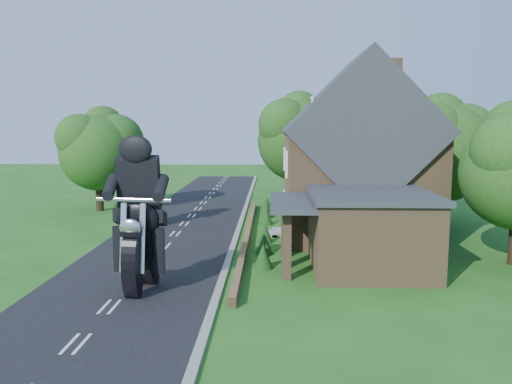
{
  "coord_description": "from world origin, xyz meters",
  "views": [
    {
      "loc": [
        5.67,
        -22.59,
        6.27
      ],
      "look_at": [
        4.82,
        3.8,
        2.8
      ],
      "focal_mm": 35.0,
      "sensor_mm": 36.0,
      "label": 1
    }
  ],
  "objects_px": {
    "motorcycle_follow": "(140,214)",
    "house": "(356,161)",
    "annex": "(367,229)",
    "motorcycle_lead": "(141,269)",
    "garden_wall": "(247,235)"
  },
  "relations": [
    {
      "from": "house",
      "to": "motorcycle_follow",
      "type": "relative_size",
      "value": 5.76
    },
    {
      "from": "house",
      "to": "motorcycle_follow",
      "type": "height_order",
      "value": "house"
    },
    {
      "from": "house",
      "to": "annex",
      "type": "relative_size",
      "value": 1.45
    },
    {
      "from": "motorcycle_follow",
      "to": "house",
      "type": "bearing_deg",
      "value": -162.03
    },
    {
      "from": "garden_wall",
      "to": "motorcycle_follow",
      "type": "xyz_separation_m",
      "value": [
        -6.88,
        2.88,
        0.63
      ]
    },
    {
      "from": "garden_wall",
      "to": "motorcycle_lead",
      "type": "distance_m",
      "value": 10.0
    },
    {
      "from": "motorcycle_lead",
      "to": "garden_wall",
      "type": "bearing_deg",
      "value": -103.57
    },
    {
      "from": "annex",
      "to": "motorcycle_follow",
      "type": "distance_m",
      "value": 15.2
    },
    {
      "from": "annex",
      "to": "motorcycle_lead",
      "type": "relative_size",
      "value": 3.68
    },
    {
      "from": "garden_wall",
      "to": "motorcycle_follow",
      "type": "bearing_deg",
      "value": 157.3
    },
    {
      "from": "motorcycle_lead",
      "to": "motorcycle_follow",
      "type": "distance_m",
      "value": 12.61
    },
    {
      "from": "motorcycle_follow",
      "to": "annex",
      "type": "bearing_deg",
      "value": 171.26
    },
    {
      "from": "garden_wall",
      "to": "annex",
      "type": "relative_size",
      "value": 3.12
    },
    {
      "from": "house",
      "to": "motorcycle_lead",
      "type": "distance_m",
      "value": 14.62
    },
    {
      "from": "garden_wall",
      "to": "annex",
      "type": "bearing_deg",
      "value": -46.16
    }
  ]
}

